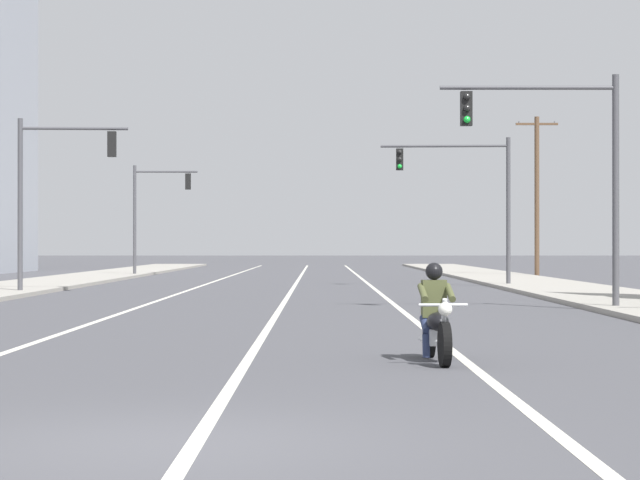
{
  "coord_description": "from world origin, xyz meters",
  "views": [
    {
      "loc": [
        1.34,
        -10.67,
        1.71
      ],
      "look_at": [
        1.22,
        24.11,
        1.87
      ],
      "focal_mm": 69.35,
      "sensor_mm": 36.0,
      "label": 1
    }
  ],
  "objects": [
    {
      "name": "ground_plane",
      "position": [
        0.0,
        0.0,
        0.0
      ],
      "size": [
        400.0,
        400.0,
        0.0
      ],
      "primitive_type": "plane",
      "color": "#47474C"
    },
    {
      "name": "lane_stripe_center",
      "position": [
        0.26,
        45.0,
        0.0
      ],
      "size": [
        0.16,
        100.0,
        0.01
      ],
      "primitive_type": "cube",
      "color": "beige",
      "rests_on": "ground"
    },
    {
      "name": "lane_stripe_left",
      "position": [
        -3.69,
        45.0,
        0.0
      ],
      "size": [
        0.16,
        100.0,
        0.01
      ],
      "primitive_type": "cube",
      "color": "beige",
      "rests_on": "ground"
    },
    {
      "name": "lane_stripe_right",
      "position": [
        3.49,
        45.0,
        0.0
      ],
      "size": [
        0.16,
        100.0,
        0.01
      ],
      "primitive_type": "cube",
      "color": "beige",
      "rests_on": "ground"
    },
    {
      "name": "sidewalk_kerb_right",
      "position": [
        10.59,
        40.0,
        0.07
      ],
      "size": [
        4.4,
        110.0,
        0.14
      ],
      "primitive_type": "cube",
      "color": "#9E998E",
      "rests_on": "ground"
    },
    {
      "name": "sidewalk_kerb_left",
      "position": [
        -10.59,
        40.0,
        0.07
      ],
      "size": [
        4.4,
        110.0,
        0.14
      ],
      "primitive_type": "cube",
      "color": "#9E998E",
      "rests_on": "ground"
    },
    {
      "name": "motorcycle_with_rider",
      "position": [
        3.05,
        7.53,
        0.59
      ],
      "size": [
        0.7,
        2.19,
        1.46
      ],
      "color": "black",
      "rests_on": "ground"
    },
    {
      "name": "traffic_signal_near_right",
      "position": [
        7.76,
        21.64,
        4.09
      ],
      "size": [
        4.7,
        0.37,
        6.2
      ],
      "color": "#47474C",
      "rests_on": "ground"
    },
    {
      "name": "traffic_signal_near_left",
      "position": [
        -8.17,
        32.87,
        4.03
      ],
      "size": [
        3.86,
        0.49,
        6.2
      ],
      "color": "#47474C",
      "rests_on": "ground"
    },
    {
      "name": "traffic_signal_mid_right",
      "position": [
        7.6,
        40.53,
        4.13
      ],
      "size": [
        5.38,
        0.44,
        6.2
      ],
      "color": "#47474C",
      "rests_on": "ground"
    },
    {
      "name": "traffic_signal_mid_left",
      "position": [
        -8.06,
        58.41,
        4.01
      ],
      "size": [
        3.6,
        0.37,
        6.2
      ],
      "color": "#47474C",
      "rests_on": "ground"
    },
    {
      "name": "utility_pole_right_far",
      "position": [
        13.14,
        56.41,
        4.58
      ],
      "size": [
        2.3,
        0.26,
        8.73
      ],
      "color": "brown",
      "rests_on": "ground"
    }
  ]
}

